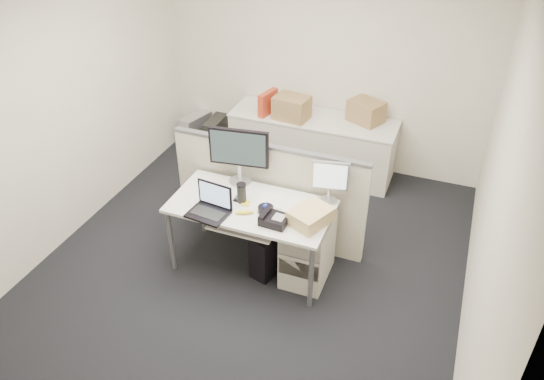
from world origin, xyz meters
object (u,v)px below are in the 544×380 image
at_px(monitor_main, 239,157).
at_px(desk_phone, 274,220).
at_px(desk, 251,211).
at_px(laptop, 207,203).

relative_size(monitor_main, desk_phone, 2.45).
distance_m(desk, desk_phone, 0.36).
bearing_deg(desk, monitor_main, 128.00).
distance_m(monitor_main, laptop, 0.62).
xyz_separation_m(monitor_main, laptop, (-0.05, -0.60, -0.16)).
bearing_deg(laptop, desk, 49.56).
bearing_deg(desk_phone, monitor_main, 141.01).
relative_size(laptop, desk_phone, 1.50).
xyz_separation_m(desk, monitor_main, (-0.25, 0.32, 0.35)).
bearing_deg(desk_phone, desk, 152.32).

